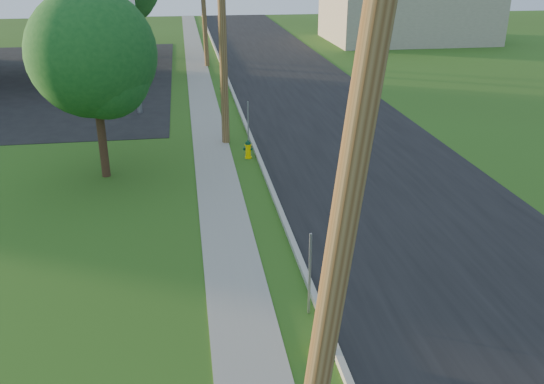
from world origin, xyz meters
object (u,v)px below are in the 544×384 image
object	(u,v)px
price_pylon	(130,0)
hydrant_near	(320,339)
tree_verge	(95,59)
hydrant_mid	(248,149)
fuel_pump_se	(73,62)
utility_pole_near	(343,223)
fuel_pump_ne	(62,73)
car_silver	(82,64)
hydrant_far	(224,89)
utility_pole_mid	(222,22)

from	to	relation	value
price_pylon	hydrant_near	size ratio (longest dim) A/B	9.24
tree_verge	hydrant_mid	xyz separation A→B (m)	(5.21, 1.25, -3.84)
fuel_pump_se	utility_pole_near	bearing A→B (deg)	-75.73
utility_pole_near	fuel_pump_ne	world-z (taller)	utility_pole_near
hydrant_near	car_silver	xyz separation A→B (m)	(-8.93, 30.39, 0.33)
hydrant_near	tree_verge	bearing A→B (deg)	115.84
fuel_pump_se	price_pylon	xyz separation A→B (m)	(5.00, -11.50, 4.71)
fuel_pump_se	car_silver	distance (m)	1.12
hydrant_mid	hydrant_far	world-z (taller)	hydrant_far
fuel_pump_ne	hydrant_near	size ratio (longest dim) A/B	4.31
utility_pole_mid	hydrant_mid	size ratio (longest dim) A/B	13.33
hydrant_mid	hydrant_far	distance (m)	10.80
utility_pole_near	hydrant_mid	bearing A→B (deg)	87.44
hydrant_near	car_silver	world-z (taller)	car_silver
hydrant_mid	hydrant_far	size ratio (longest dim) A/B	0.92
hydrant_mid	utility_pole_mid	bearing A→B (deg)	108.60
price_pylon	hydrant_far	bearing A→B (deg)	35.57
fuel_pump_se	hydrant_mid	size ratio (longest dim) A/B	4.35
price_pylon	hydrant_mid	size ratio (longest dim) A/B	9.32
price_pylon	tree_verge	distance (m)	8.96
fuel_pump_se	hydrant_near	bearing A→B (deg)	-72.80
fuel_pump_ne	hydrant_far	distance (m)	10.40
fuel_pump_ne	fuel_pump_se	distance (m)	4.00
price_pylon	tree_verge	size ratio (longest dim) A/B	1.05
price_pylon	tree_verge	bearing A→B (deg)	-93.89
utility_pole_near	price_pylon	distance (m)	23.83
price_pylon	hydrant_near	distance (m)	20.91
price_pylon	utility_pole_near	bearing A→B (deg)	-80.58
fuel_pump_ne	tree_verge	size ratio (longest dim) A/B	0.49
utility_pole_near	car_silver	xyz separation A→B (m)	(-8.16, 34.15, -4.11)
fuel_pump_ne	hydrant_mid	distance (m)	17.91
fuel_pump_se	tree_verge	size ratio (longest dim) A/B	0.49
hydrant_mid	fuel_pump_ne	bearing A→B (deg)	122.46
utility_pole_mid	hydrant_far	xyz separation A→B (m)	(0.56, 8.69, -4.56)
utility_pole_near	utility_pole_mid	xyz separation A→B (m)	(-0.00, 18.00, 0.15)
utility_pole_mid	fuel_pump_se	bearing A→B (deg)	117.63
utility_pole_near	hydrant_mid	size ratio (longest dim) A/B	12.90
price_pylon	tree_verge	world-z (taller)	price_pylon
tree_verge	fuel_pump_ne	bearing A→B (deg)	105.05
fuel_pump_ne	fuel_pump_se	size ratio (longest dim) A/B	1.00
fuel_pump_ne	hydrant_mid	xyz separation A→B (m)	(9.61, -15.11, -0.36)
hydrant_mid	hydrant_far	xyz separation A→B (m)	(-0.15, 10.80, 0.03)
fuel_pump_ne	price_pylon	xyz separation A→B (m)	(5.00, -7.50, 4.71)
utility_pole_near	hydrant_mid	distance (m)	16.52
tree_verge	hydrant_mid	size ratio (longest dim) A/B	8.89
utility_pole_mid	car_silver	xyz separation A→B (m)	(-8.16, 16.15, -4.26)
utility_pole_near	hydrant_near	xyz separation A→B (m)	(0.77, 3.76, -4.44)
utility_pole_near	price_pylon	size ratio (longest dim) A/B	1.38
utility_pole_near	tree_verge	world-z (taller)	utility_pole_near
fuel_pump_ne	price_pylon	world-z (taller)	price_pylon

